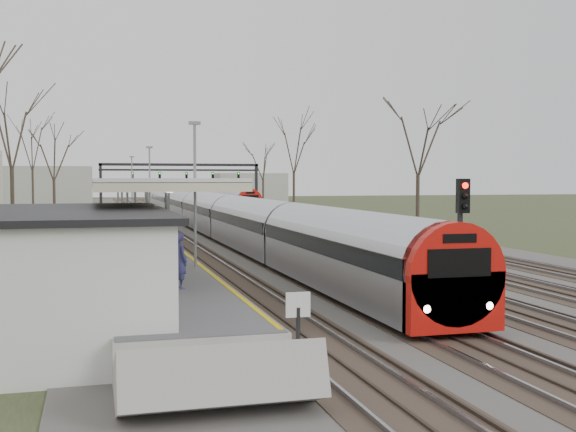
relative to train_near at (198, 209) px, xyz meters
name	(u,v)px	position (x,y,z in m)	size (l,w,h in m)	color
track_bed	(220,222)	(2.76, 5.11, -1.42)	(24.00, 160.00, 0.22)	#474442
platform	(125,233)	(-6.55, -12.39, -0.98)	(3.50, 69.00, 1.00)	#9E9B93
canopy	(128,181)	(-6.55, -16.91, 2.45)	(4.10, 50.00, 3.11)	slate
station_building	(36,279)	(-10.00, -41.89, 0.12)	(6.00, 9.00, 3.20)	silver
signal_gantry	(181,172)	(2.79, 35.09, 3.43)	(21.00, 0.59, 6.08)	black
tree_west_far	(11,127)	(-14.50, -1.89, 6.54)	(5.50, 5.50, 11.33)	#2D231C
tree_east_far	(418,138)	(16.50, -7.89, 5.81)	(5.00, 5.00, 10.30)	#2D231C
train_near	(198,209)	(0.00, 0.00, 0.00)	(2.62, 90.21, 3.05)	#A5A7AF
train_far	(214,198)	(7.00, 33.67, 0.00)	(2.62, 45.21, 3.05)	#A5A7AF
passenger	(180,261)	(-6.28, -40.54, 0.33)	(0.59, 0.39, 1.61)	navy
signal_post	(461,226)	(1.75, -41.79, 1.25)	(0.35, 0.45, 4.10)	black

